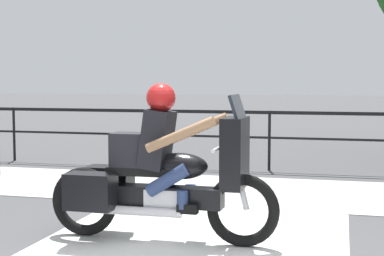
# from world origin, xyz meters

# --- Properties ---
(sidewalk_band) EXTENTS (44.00, 2.40, 0.01)m
(sidewalk_band) POSITION_xyz_m (0.00, 3.40, 0.01)
(sidewalk_band) COLOR #A8A59E
(sidewalk_band) RESTS_ON ground
(fence_railing) EXTENTS (36.00, 0.05, 1.07)m
(fence_railing) POSITION_xyz_m (0.00, 5.47, 0.84)
(fence_railing) COLOR black
(fence_railing) RESTS_ON ground
(motorcycle) EXTENTS (2.37, 0.76, 1.58)m
(motorcycle) POSITION_xyz_m (-0.48, 0.56, 0.69)
(motorcycle) COLOR black
(motorcycle) RESTS_ON ground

